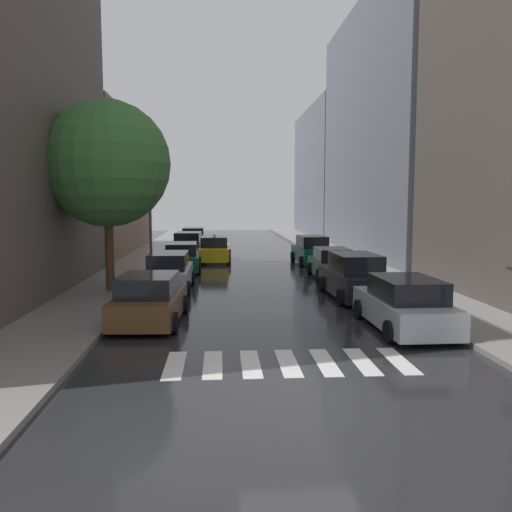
# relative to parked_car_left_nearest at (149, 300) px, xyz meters

# --- Properties ---
(ground_plane) EXTENTS (28.00, 72.00, 0.04)m
(ground_plane) POSITION_rel_parked_car_left_nearest_xyz_m (3.86, 17.09, -0.76)
(ground_plane) COLOR #242427
(sidewalk_left) EXTENTS (3.00, 72.00, 0.15)m
(sidewalk_left) POSITION_rel_parked_car_left_nearest_xyz_m (-2.64, 17.09, -0.67)
(sidewalk_left) COLOR gray
(sidewalk_left) RESTS_ON ground
(sidewalk_right) EXTENTS (3.00, 72.00, 0.15)m
(sidewalk_right) POSITION_rel_parked_car_left_nearest_xyz_m (10.36, 17.09, -0.67)
(sidewalk_right) COLOR gray
(sidewalk_right) RESTS_ON ground
(crosswalk_stripes) EXTENTS (5.85, 2.20, 0.01)m
(crosswalk_stripes) POSITION_rel_parked_car_left_nearest_xyz_m (3.86, -4.39, -0.74)
(crosswalk_stripes) COLOR silver
(crosswalk_stripes) RESTS_ON ground
(building_left_mid) EXTENTS (6.00, 17.43, 10.02)m
(building_left_mid) POSITION_rel_parked_car_left_nearest_xyz_m (-7.14, 22.90, 4.27)
(building_left_mid) COLOR #8C6B56
(building_left_mid) RESTS_ON ground
(building_right_mid) EXTENTS (6.00, 21.67, 17.64)m
(building_right_mid) POSITION_rel_parked_car_left_nearest_xyz_m (14.86, 20.80, 8.08)
(building_right_mid) COLOR slate
(building_right_mid) RESTS_ON ground
(building_right_far) EXTENTS (6.00, 19.60, 13.90)m
(building_right_far) POSITION_rel_parked_car_left_nearest_xyz_m (14.86, 41.80, 6.21)
(building_right_far) COLOR slate
(building_right_far) RESTS_ON ground
(parked_car_left_nearest) EXTENTS (2.26, 4.35, 1.58)m
(parked_car_left_nearest) POSITION_rel_parked_car_left_nearest_xyz_m (0.00, 0.00, 0.00)
(parked_car_left_nearest) COLOR brown
(parked_car_left_nearest) RESTS_ON ground
(parked_car_left_second) EXTENTS (2.02, 4.74, 1.67)m
(parked_car_left_second) POSITION_rel_parked_car_left_nearest_xyz_m (0.04, 6.17, 0.04)
(parked_car_left_second) COLOR #B2B7BF
(parked_car_left_second) RESTS_ON ground
(parked_car_left_third) EXTENTS (2.17, 4.80, 1.59)m
(parked_car_left_third) POSITION_rel_parked_car_left_nearest_xyz_m (0.14, 12.52, 0.00)
(parked_car_left_third) COLOR #0C4C2D
(parked_car_left_third) RESTS_ON ground
(parked_car_left_fourth) EXTENTS (2.21, 4.58, 1.79)m
(parked_car_left_fourth) POSITION_rel_parked_car_left_nearest_xyz_m (0.11, 19.05, 0.09)
(parked_car_left_fourth) COLOR #474C51
(parked_car_left_fourth) RESTS_ON ground
(parked_car_left_fifth) EXTENTS (2.05, 4.50, 1.78)m
(parked_car_left_fifth) POSITION_rel_parked_car_left_nearest_xyz_m (0.15, 25.16, 0.08)
(parked_car_left_fifth) COLOR black
(parked_car_left_fifth) RESTS_ON ground
(parked_car_right_nearest) EXTENTS (2.14, 4.65, 1.61)m
(parked_car_right_nearest) POSITION_rel_parked_car_left_nearest_xyz_m (7.77, -1.35, 0.01)
(parked_car_right_nearest) COLOR #B2B7BF
(parked_car_right_nearest) RESTS_ON ground
(parked_car_right_second) EXTENTS (2.14, 4.84, 1.80)m
(parked_car_right_second) POSITION_rel_parked_car_left_nearest_xyz_m (7.56, 3.88, 0.09)
(parked_car_right_second) COLOR black
(parked_car_right_second) RESTS_ON ground
(parked_car_right_third) EXTENTS (2.04, 4.25, 1.53)m
(parked_car_right_third) POSITION_rel_parked_car_left_nearest_xyz_m (7.83, 9.32, -0.02)
(parked_car_right_third) COLOR #0C4C2D
(parked_car_right_third) RESTS_ON ground
(parked_car_right_fourth) EXTENTS (2.13, 4.42, 1.75)m
(parked_car_right_fourth) POSITION_rel_parked_car_left_nearest_xyz_m (7.83, 15.32, 0.07)
(parked_car_right_fourth) COLOR #0C4C2D
(parked_car_right_fourth) RESTS_ON ground
(taxi_midroad) EXTENTS (2.15, 4.69, 1.81)m
(taxi_midroad) POSITION_rel_parked_car_left_nearest_xyz_m (1.89, 17.08, 0.02)
(taxi_midroad) COLOR yellow
(taxi_midroad) RESTS_ON ground
(street_tree_left) EXTENTS (5.20, 5.20, 7.84)m
(street_tree_left) POSITION_rel_parked_car_left_nearest_xyz_m (-2.37, 5.67, 4.64)
(street_tree_left) COLOR #513823
(street_tree_left) RESTS_ON sidewalk_left
(lamp_post_left) EXTENTS (0.60, 0.28, 7.36)m
(lamp_post_left) POSITION_rel_parked_car_left_nearest_xyz_m (-1.69, 13.61, 3.62)
(lamp_post_left) COLOR #595B60
(lamp_post_left) RESTS_ON sidewalk_left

